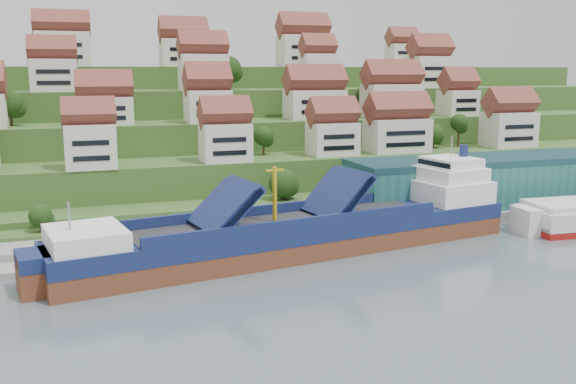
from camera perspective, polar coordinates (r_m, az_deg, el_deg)
name	(u,v)px	position (r m, az deg, el deg)	size (l,w,h in m)	color
ground	(278,258)	(105.08, -0.92, -5.87)	(300.00, 300.00, 0.00)	slate
quay	(352,222)	(125.37, 5.67, -2.64)	(180.00, 14.00, 2.20)	gray
hillside	(174,134)	(202.65, -10.07, 5.12)	(260.00, 128.00, 31.00)	#2D4C1E
hillside_village	(210,93)	(160.20, -6.98, 8.73)	(160.90, 62.40, 29.28)	silver
hillside_trees	(197,128)	(145.06, -8.08, 5.63)	(137.72, 62.98, 31.37)	#224216
warehouse	(486,180)	(141.92, 17.21, 1.01)	(60.00, 15.00, 10.00)	#266862
flagpole	(354,198)	(118.93, 5.89, -0.53)	(1.28, 0.16, 8.00)	gray
cargo_ship	(309,232)	(107.67, 1.85, -3.60)	(81.13, 25.15, 17.81)	brown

